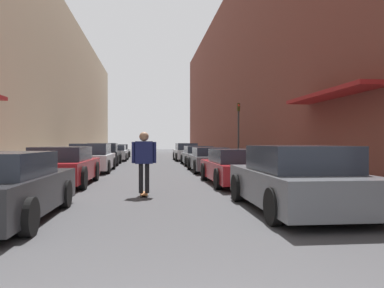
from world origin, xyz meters
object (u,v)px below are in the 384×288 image
(parked_car_left_4, at_px, (115,153))
(parked_car_right_0, at_px, (296,180))
(parked_car_left_3, at_px, (104,154))
(traffic_light, at_px, (238,127))
(parked_car_right_3, at_px, (198,156))
(parked_car_right_4, at_px, (186,152))
(skateboarder, at_px, (144,156))
(parked_car_left_1, at_px, (63,166))
(parked_car_left_2, at_px, (92,158))
(parked_car_left_5, at_px, (120,151))
(parked_car_right_2, at_px, (209,160))
(parked_car_right_1, at_px, (235,167))

(parked_car_left_4, height_order, parked_car_right_0, parked_car_right_0)
(parked_car_left_3, relative_size, traffic_light, 1.15)
(parked_car_right_3, bearing_deg, parked_car_right_4, 91.56)
(parked_car_right_0, height_order, skateboarder, skateboarder)
(parked_car_left_4, relative_size, parked_car_right_3, 0.98)
(parked_car_right_3, relative_size, traffic_light, 1.28)
(parked_car_left_1, height_order, traffic_light, traffic_light)
(parked_car_left_1, distance_m, parked_car_right_0, 8.05)
(parked_car_left_3, distance_m, traffic_light, 8.79)
(parked_car_left_2, bearing_deg, parked_car_right_4, 61.85)
(parked_car_left_5, height_order, parked_car_right_3, parked_car_left_5)
(parked_car_left_2, xyz_separation_m, parked_car_left_4, (0.13, 11.07, -0.06))
(parked_car_left_4, bearing_deg, traffic_light, -48.41)
(parked_car_right_2, bearing_deg, parked_car_left_2, 174.32)
(parked_car_right_0, xyz_separation_m, traffic_light, (2.07, 13.53, 1.66))
(parked_car_right_0, bearing_deg, parked_car_left_3, 109.47)
(parked_car_left_3, xyz_separation_m, parked_car_right_1, (5.79, -11.72, -0.08))
(parked_car_left_4, xyz_separation_m, traffic_light, (7.79, -8.78, 1.72))
(parked_car_right_2, distance_m, parked_car_right_3, 5.36)
(parked_car_left_2, relative_size, parked_car_left_5, 1.11)
(parked_car_left_1, height_order, parked_car_right_3, parked_car_left_1)
(parked_car_left_3, relative_size, parked_car_left_5, 1.04)
(parked_car_right_2, xyz_separation_m, parked_car_right_4, (-0.01, 11.28, 0.07))
(parked_car_left_3, xyz_separation_m, parked_car_left_4, (0.21, 5.54, -0.07))
(parked_car_right_3, distance_m, traffic_light, 3.65)
(parked_car_right_4, distance_m, traffic_light, 8.86)
(parked_car_left_1, xyz_separation_m, parked_car_right_1, (5.80, -0.39, -0.04))
(parked_car_left_1, bearing_deg, parked_car_right_4, 70.60)
(parked_car_left_3, xyz_separation_m, parked_car_right_0, (5.93, -16.77, -0.01))
(parked_car_left_1, xyz_separation_m, traffic_light, (8.01, 8.09, 1.68))
(parked_car_right_1, xyz_separation_m, parked_car_right_3, (0.18, 10.97, -0.00))
(parked_car_right_3, bearing_deg, parked_car_right_0, -90.15)
(parked_car_left_3, relative_size, parked_car_right_2, 0.93)
(parked_car_right_0, distance_m, traffic_light, 13.79)
(parked_car_right_0, bearing_deg, parked_car_right_4, 90.31)
(parked_car_right_2, relative_size, traffic_light, 1.24)
(parked_car_left_3, bearing_deg, parked_car_left_2, -89.18)
(parked_car_right_3, bearing_deg, parked_car_right_1, -90.95)
(parked_car_right_0, xyz_separation_m, parked_car_right_4, (-0.12, 21.95, -0.00))
(parked_car_right_1, bearing_deg, parked_car_right_0, -88.42)
(skateboarder, xyz_separation_m, traffic_light, (5.28, 10.90, 1.26))
(parked_car_left_2, bearing_deg, parked_car_left_4, 89.30)
(parked_car_right_1, bearing_deg, parked_car_left_5, 103.87)
(parked_car_left_5, height_order, parked_car_right_4, parked_car_right_4)
(parked_car_right_0, bearing_deg, skateboarder, 140.67)
(parked_car_left_4, xyz_separation_m, parked_car_right_0, (5.71, -22.31, 0.06))
(parked_car_left_4, distance_m, parked_car_right_4, 5.61)
(parked_car_right_1, bearing_deg, skateboarder, -141.78)
(parked_car_right_3, bearing_deg, parked_car_left_2, -140.94)
(parked_car_left_1, height_order, parked_car_left_4, parked_car_left_1)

